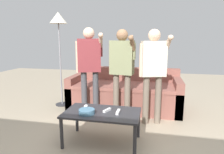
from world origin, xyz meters
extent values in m
plane|color=tan|center=(0.00, 0.00, 0.00)|extent=(12.00, 12.00, 0.00)
cube|color=brown|center=(-0.15, 1.41, 0.23)|extent=(2.17, 0.91, 0.45)
cube|color=#94584D|center=(-0.15, 1.34, 0.48)|extent=(1.89, 0.79, 0.06)
cube|color=brown|center=(-0.15, 1.77, 0.62)|extent=(2.17, 0.18, 0.33)
cube|color=brown|center=(-1.16, 1.41, 0.32)|extent=(0.14, 0.91, 0.64)
cube|color=brown|center=(0.87, 1.41, 0.32)|extent=(0.14, 0.91, 0.64)
cube|color=#2D2D33|center=(-0.23, -0.03, 0.42)|extent=(0.99, 0.58, 0.03)
cylinder|color=#2D2D33|center=(-0.70, -0.28, 0.21)|extent=(0.04, 0.04, 0.41)
cylinder|color=#2D2D33|center=(0.23, -0.28, 0.21)|extent=(0.04, 0.04, 0.41)
cylinder|color=#2D2D33|center=(-0.70, 0.23, 0.21)|extent=(0.04, 0.04, 0.41)
cylinder|color=#2D2D33|center=(0.23, 0.23, 0.21)|extent=(0.04, 0.04, 0.41)
cylinder|color=teal|center=(-0.41, -0.13, 0.47)|extent=(0.20, 0.20, 0.06)
ellipsoid|color=white|center=(-0.49, 0.08, 0.46)|extent=(0.06, 0.09, 0.05)
cylinder|color=#4C4C51|center=(-0.49, 0.09, 0.49)|extent=(0.02, 0.02, 0.01)
cylinder|color=#2D2D33|center=(-1.47, 1.33, 0.01)|extent=(0.28, 0.28, 0.02)
cylinder|color=gray|center=(-1.47, 1.33, 0.85)|extent=(0.03, 0.03, 1.67)
cone|color=silver|center=(-1.47, 1.33, 1.80)|extent=(0.35, 0.35, 0.22)
cylinder|color=#47474C|center=(-0.79, 0.83, 0.41)|extent=(0.10, 0.10, 0.82)
cylinder|color=#47474C|center=(-0.59, 0.89, 0.41)|extent=(0.10, 0.10, 0.82)
cube|color=brown|center=(-0.69, 0.86, 1.11)|extent=(0.44, 0.31, 0.57)
sphere|color=beige|center=(-0.69, 0.86, 1.48)|extent=(0.20, 0.20, 0.20)
cylinder|color=beige|center=(-0.88, 0.80, 1.08)|extent=(0.07, 0.07, 0.54)
cylinder|color=brown|center=(-0.50, 0.92, 1.21)|extent=(0.07, 0.07, 0.27)
cylinder|color=beige|center=(-0.47, 0.82, 1.36)|extent=(0.13, 0.23, 0.24)
sphere|color=beige|center=(-0.44, 0.73, 1.44)|extent=(0.08, 0.08, 0.08)
cylinder|color=#756656|center=(-0.21, 0.82, 0.40)|extent=(0.10, 0.10, 0.80)
cylinder|color=#756656|center=(-0.01, 0.80, 0.40)|extent=(0.10, 0.10, 0.80)
cube|color=gray|center=(-0.11, 0.81, 1.08)|extent=(0.40, 0.24, 0.55)
sphere|color=#936B4C|center=(-0.11, 0.81, 1.44)|extent=(0.19, 0.19, 0.19)
cylinder|color=#936B4C|center=(-0.30, 0.83, 1.06)|extent=(0.07, 0.07, 0.52)
cylinder|color=gray|center=(0.08, 0.79, 1.19)|extent=(0.07, 0.07, 0.26)
cylinder|color=#936B4C|center=(0.07, 0.68, 1.32)|extent=(0.09, 0.22, 0.25)
sphere|color=#936B4C|center=(0.06, 0.58, 1.40)|extent=(0.08, 0.08, 0.08)
cylinder|color=#756656|center=(0.31, 0.73, 0.40)|extent=(0.10, 0.10, 0.80)
cylinder|color=#756656|center=(0.50, 0.79, 0.40)|extent=(0.10, 0.10, 0.80)
cube|color=beige|center=(0.40, 0.76, 1.08)|extent=(0.42, 0.30, 0.55)
sphere|color=beige|center=(0.40, 0.76, 1.44)|extent=(0.19, 0.19, 0.19)
cylinder|color=beige|center=(0.22, 0.71, 1.05)|extent=(0.07, 0.07, 0.52)
cylinder|color=beige|center=(0.59, 0.81, 1.18)|extent=(0.07, 0.07, 0.26)
cylinder|color=beige|center=(0.61, 0.72, 1.32)|extent=(0.12, 0.23, 0.24)
sphere|color=beige|center=(0.64, 0.62, 1.40)|extent=(0.08, 0.08, 0.08)
cube|color=white|center=(-0.02, -0.02, 0.45)|extent=(0.04, 0.16, 0.03)
cylinder|color=silver|center=(-0.02, 0.01, 0.47)|extent=(0.01, 0.01, 0.00)
cube|color=silver|center=(-0.02, -0.07, 0.47)|extent=(0.02, 0.02, 0.00)
cube|color=white|center=(-0.17, 0.01, 0.45)|extent=(0.09, 0.15, 0.03)
cylinder|color=silver|center=(-0.16, 0.04, 0.47)|extent=(0.01, 0.01, 0.00)
cube|color=silver|center=(-0.19, -0.03, 0.47)|extent=(0.02, 0.02, 0.00)
camera|label=1|loc=(0.42, -2.44, 1.38)|focal=31.98mm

